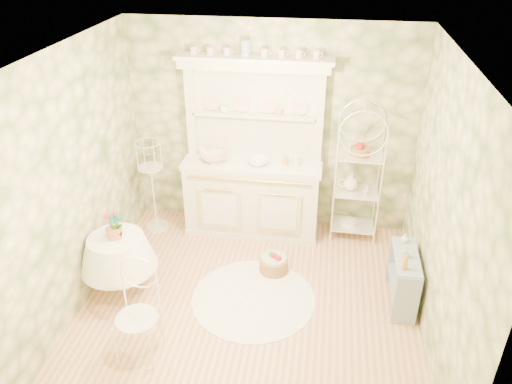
# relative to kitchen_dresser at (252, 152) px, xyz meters

# --- Properties ---
(floor) EXTENTS (3.60, 3.60, 0.00)m
(floor) POSITION_rel_kitchen_dresser_xyz_m (0.20, -1.52, -1.15)
(floor) COLOR tan
(floor) RESTS_ON ground
(ceiling) EXTENTS (3.60, 3.60, 0.00)m
(ceiling) POSITION_rel_kitchen_dresser_xyz_m (0.20, -1.52, 1.56)
(ceiling) COLOR white
(ceiling) RESTS_ON floor
(wall_left) EXTENTS (3.60, 3.60, 0.00)m
(wall_left) POSITION_rel_kitchen_dresser_xyz_m (-1.60, -1.52, 0.21)
(wall_left) COLOR beige
(wall_left) RESTS_ON floor
(wall_right) EXTENTS (3.60, 3.60, 0.00)m
(wall_right) POSITION_rel_kitchen_dresser_xyz_m (2.00, -1.52, 0.21)
(wall_right) COLOR beige
(wall_right) RESTS_ON floor
(wall_back) EXTENTS (3.60, 3.60, 0.00)m
(wall_back) POSITION_rel_kitchen_dresser_xyz_m (0.20, 0.28, 0.21)
(wall_back) COLOR beige
(wall_back) RESTS_ON floor
(wall_front) EXTENTS (3.60, 3.60, 0.00)m
(wall_front) POSITION_rel_kitchen_dresser_xyz_m (0.20, -3.32, 0.21)
(wall_front) COLOR beige
(wall_front) RESTS_ON floor
(kitchen_dresser) EXTENTS (1.87, 0.61, 2.29)m
(kitchen_dresser) POSITION_rel_kitchen_dresser_xyz_m (0.00, 0.00, 0.00)
(kitchen_dresser) COLOR white
(kitchen_dresser) RESTS_ON floor
(bakers_rack) EXTENTS (0.53, 0.38, 1.68)m
(bakers_rack) POSITION_rel_kitchen_dresser_xyz_m (1.32, 0.07, -0.31)
(bakers_rack) COLOR white
(bakers_rack) RESTS_ON floor
(side_shelf) EXTENTS (0.32, 0.67, 0.56)m
(side_shelf) POSITION_rel_kitchen_dresser_xyz_m (1.82, -1.19, -0.87)
(side_shelf) COLOR #909FBC
(side_shelf) RESTS_ON floor
(round_table) EXTENTS (0.82, 0.82, 0.77)m
(round_table) POSITION_rel_kitchen_dresser_xyz_m (-1.25, -1.46, -0.76)
(round_table) COLOR white
(round_table) RESTS_ON floor
(cafe_chair) EXTENTS (0.46, 0.46, 1.01)m
(cafe_chair) POSITION_rel_kitchen_dresser_xyz_m (-0.72, -2.33, -0.64)
(cafe_chair) COLOR white
(cafe_chair) RESTS_ON floor
(birdcage_stand) EXTENTS (0.38, 0.38, 1.50)m
(birdcage_stand) POSITION_rel_kitchen_dresser_xyz_m (-1.29, -0.16, -0.39)
(birdcage_stand) COLOR white
(birdcage_stand) RESTS_ON floor
(floor_basket) EXTENTS (0.41, 0.41, 0.22)m
(floor_basket) POSITION_rel_kitchen_dresser_xyz_m (0.39, -0.87, -1.04)
(floor_basket) COLOR #A37347
(floor_basket) RESTS_ON floor
(lace_rug) EXTENTS (1.71, 1.71, 0.01)m
(lace_rug) POSITION_rel_kitchen_dresser_xyz_m (0.23, -1.39, -1.14)
(lace_rug) COLOR white
(lace_rug) RESTS_ON floor
(bowl_floral) EXTENTS (0.44, 0.44, 0.08)m
(bowl_floral) POSITION_rel_kitchen_dresser_xyz_m (-0.47, -0.04, -0.13)
(bowl_floral) COLOR white
(bowl_floral) RESTS_ON kitchen_dresser
(bowl_white) EXTENTS (0.31, 0.31, 0.08)m
(bowl_white) POSITION_rel_kitchen_dresser_xyz_m (0.09, -0.07, -0.13)
(bowl_white) COLOR white
(bowl_white) RESTS_ON kitchen_dresser
(cup_left) EXTENTS (0.13, 0.13, 0.09)m
(cup_left) POSITION_rel_kitchen_dresser_xyz_m (-0.38, 0.16, 0.47)
(cup_left) COLOR white
(cup_left) RESTS_ON kitchen_dresser
(cup_right) EXTENTS (0.11, 0.11, 0.09)m
(cup_right) POSITION_rel_kitchen_dresser_xyz_m (0.30, 0.14, 0.47)
(cup_right) COLOR white
(cup_right) RESTS_ON kitchen_dresser
(potted_geranium) EXTENTS (0.18, 0.14, 0.31)m
(potted_geranium) POSITION_rel_kitchen_dresser_xyz_m (-1.22, -1.47, -0.30)
(potted_geranium) COLOR #3F7238
(potted_geranium) RESTS_ON round_table
(bottle_amber) EXTENTS (0.08, 0.08, 0.18)m
(bottle_amber) POSITION_rel_kitchen_dresser_xyz_m (1.76, -1.41, -0.46)
(bottle_amber) COLOR gold
(bottle_amber) RESTS_ON side_shelf
(bottle_blue) EXTENTS (0.05, 0.05, 0.11)m
(bottle_blue) POSITION_rel_kitchen_dresser_xyz_m (1.80, -1.21, -0.49)
(bottle_blue) COLOR #7DA7BD
(bottle_blue) RESTS_ON side_shelf
(bottle_glass) EXTENTS (0.09, 0.09, 0.11)m
(bottle_glass) POSITION_rel_kitchen_dresser_xyz_m (1.82, -0.93, -0.50)
(bottle_glass) COLOR silver
(bottle_glass) RESTS_ON side_shelf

